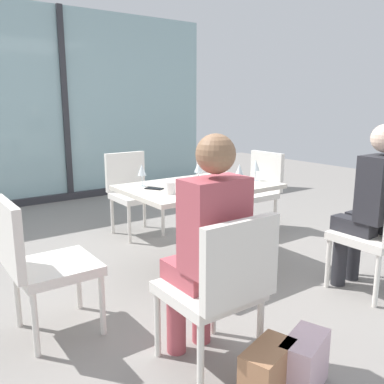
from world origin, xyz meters
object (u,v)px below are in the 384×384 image
at_px(chair_far_right, 256,187).
at_px(dining_table_main, 199,207).
at_px(wine_glass_1, 198,167).
at_px(wine_glass_2, 142,170).
at_px(person_front_left, 207,240).
at_px(handbag_0, 304,363).
at_px(wine_glass_4, 239,170).
at_px(cell_phone_on_table, 154,188).
at_px(handbag_2, 268,374).
at_px(chair_side_end, 39,259).
at_px(wine_glass_3, 256,166).
at_px(person_front_right, 372,201).
at_px(coffee_cup, 170,188).
at_px(chair_front_left, 220,284).
at_px(wine_glass_0, 239,173).
at_px(chair_near_window, 132,188).
at_px(chair_front_right, 383,231).

bearing_deg(chair_far_right, dining_table_main, -157.42).
relative_size(wine_glass_1, wine_glass_2, 1.00).
relative_size(person_front_left, handbag_0, 4.20).
height_order(wine_glass_4, cell_phone_on_table, wine_glass_4).
relative_size(chair_far_right, handbag_2, 2.90).
xyz_separation_m(chair_side_end, cell_phone_on_table, (1.03, 0.39, 0.24)).
relative_size(chair_side_end, wine_glass_3, 4.70).
height_order(chair_far_right, handbag_0, chair_far_right).
relative_size(wine_glass_4, handbag_0, 0.62).
bearing_deg(chair_side_end, wine_glass_4, 2.67).
distance_m(person_front_right, wine_glass_1, 1.39).
height_order(chair_far_right, coffee_cup, chair_far_right).
xyz_separation_m(chair_front_left, cell_phone_on_table, (0.37, 1.28, 0.24)).
xyz_separation_m(chair_side_end, coffee_cup, (1.03, 0.16, 0.28)).
distance_m(wine_glass_2, wine_glass_4, 0.80).
relative_size(person_front_left, wine_glass_0, 6.81).
bearing_deg(wine_glass_0, handbag_2, -126.25).
distance_m(wine_glass_0, wine_glass_4, 0.13).
bearing_deg(handbag_2, person_front_left, 78.89).
xyz_separation_m(chair_side_end, handbag_0, (0.90, -1.25, -0.36)).
relative_size(wine_glass_0, wine_glass_4, 1.00).
height_order(chair_far_right, wine_glass_3, wine_glass_3).
height_order(chair_near_window, handbag_0, chair_near_window).
distance_m(person_front_left, cell_phone_on_table, 1.23).
xyz_separation_m(wine_glass_4, handbag_2, (-0.96, -1.28, -0.72)).
height_order(chair_front_left, coffee_cup, chair_front_left).
bearing_deg(wine_glass_0, chair_near_window, 95.38).
height_order(dining_table_main, wine_glass_3, wine_glass_3).
height_order(chair_near_window, wine_glass_4, wine_glass_4).
height_order(chair_near_window, person_front_left, person_front_left).
xyz_separation_m(wine_glass_3, cell_phone_on_table, (-0.91, 0.21, -0.13)).
bearing_deg(chair_near_window, chair_front_right, -72.43).
height_order(person_front_left, wine_glass_1, person_front_left).
bearing_deg(handbag_2, wine_glass_2, 63.48).
distance_m(chair_front_left, handbag_0, 0.56).
distance_m(chair_near_window, handbag_2, 2.84).
height_order(chair_far_right, handbag_2, chair_far_right).
bearing_deg(wine_glass_3, chair_front_left, -140.15).
height_order(wine_glass_3, wine_glass_4, same).
height_order(chair_front_left, handbag_0, chair_front_left).
bearing_deg(wine_glass_3, chair_far_right, 44.41).
bearing_deg(wine_glass_0, person_front_left, -140.02).
bearing_deg(coffee_cup, person_front_left, -111.87).
xyz_separation_m(dining_table_main, wine_glass_1, (0.06, 0.08, 0.33)).
bearing_deg(wine_glass_2, wine_glass_0, -44.64).
xyz_separation_m(wine_glass_3, handbag_0, (-1.03, -1.43, -0.72)).
height_order(wine_glass_4, coffee_cup, wine_glass_4).
bearing_deg(chair_near_window, dining_table_main, -90.00).
xyz_separation_m(chair_front_right, chair_far_right, (0.38, 1.68, 0.00)).
relative_size(chair_near_window, coffee_cup, 9.67).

